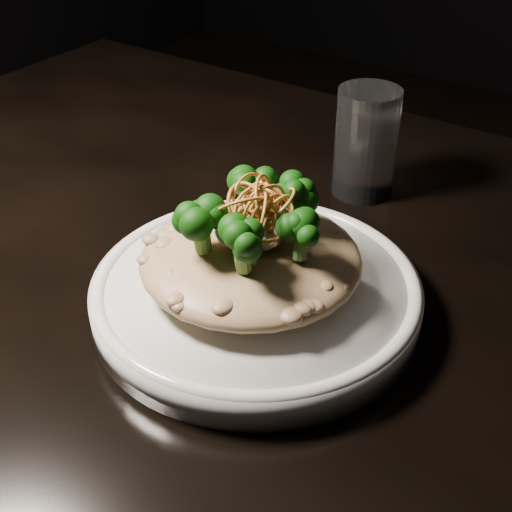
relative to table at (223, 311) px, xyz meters
The scene contains 7 objects.
table is the anchor object (origin of this frame).
plate 0.14m from the table, 36.68° to the right, with size 0.28×0.28×0.03m, color silver.
risotto 0.17m from the table, 38.10° to the right, with size 0.18×0.18×0.04m, color brown.
broccoli 0.20m from the table, 36.10° to the right, with size 0.12×0.12×0.04m, color black, non-canonical shape.
cheese 0.19m from the table, 37.92° to the right, with size 0.06×0.06×0.02m, color silver.
shallots 0.22m from the table, 34.80° to the right, with size 0.06×0.06×0.04m, color brown, non-canonical shape.
drinking_glass 0.23m from the table, 69.67° to the left, with size 0.07×0.07×0.12m, color silver.
Camera 1 is at (0.35, -0.46, 1.13)m, focal length 50.00 mm.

